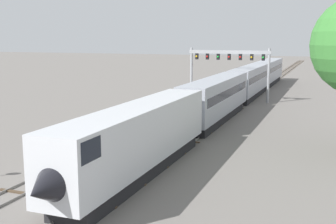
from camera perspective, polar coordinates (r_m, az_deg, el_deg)
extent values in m
plane|color=slate|center=(27.80, -10.98, -9.97)|extent=(400.00, 400.00, 0.00)
cube|color=slate|center=(83.60, 12.03, 3.28)|extent=(0.07, 200.00, 0.16)
cube|color=slate|center=(83.40, 13.00, 3.23)|extent=(0.07, 200.00, 0.16)
cube|color=#473828|center=(25.20, -9.48, -11.92)|extent=(2.60, 0.24, 0.10)
cube|color=#473828|center=(28.50, -5.37, -9.22)|extent=(2.60, 0.24, 0.10)
cube|color=#473828|center=(31.95, -2.18, -7.06)|extent=(2.60, 0.24, 0.10)
cube|color=#473828|center=(35.52, 0.36, -5.31)|extent=(2.60, 0.24, 0.10)
cube|color=#473828|center=(39.17, 2.42, -3.88)|extent=(2.60, 0.24, 0.10)
cube|color=#473828|center=(42.89, 4.12, -2.68)|extent=(2.60, 0.24, 0.10)
cube|color=#473828|center=(46.65, 5.54, -1.68)|extent=(2.60, 0.24, 0.10)
cube|color=#473828|center=(50.45, 6.75, -0.83)|extent=(2.60, 0.24, 0.10)
cube|color=#473828|center=(54.28, 7.79, -0.09)|extent=(2.60, 0.24, 0.10)
cube|color=#473828|center=(58.13, 8.69, 0.55)|extent=(2.60, 0.24, 0.10)
cube|color=#473828|center=(62.00, 9.48, 1.10)|extent=(2.60, 0.24, 0.10)
cube|color=#473828|center=(65.88, 10.18, 1.59)|extent=(2.60, 0.24, 0.10)
cube|color=#473828|center=(69.78, 10.80, 2.03)|extent=(2.60, 0.24, 0.10)
cube|color=#473828|center=(73.69, 11.35, 2.42)|extent=(2.60, 0.24, 0.10)
cube|color=#473828|center=(77.61, 11.85, 2.77)|extent=(2.60, 0.24, 0.10)
cube|color=#473828|center=(81.53, 12.30, 3.09)|extent=(2.60, 0.24, 0.10)
cube|color=#473828|center=(85.47, 12.71, 3.38)|extent=(2.60, 0.24, 0.10)
cube|color=#473828|center=(89.41, 13.09, 3.64)|extent=(2.60, 0.24, 0.10)
cube|color=#473828|center=(93.35, 13.43, 3.88)|extent=(2.60, 0.24, 0.10)
cube|color=#473828|center=(97.30, 13.74, 4.10)|extent=(2.60, 0.24, 0.10)
cube|color=#473828|center=(101.25, 14.04, 4.30)|extent=(2.60, 0.24, 0.10)
cube|color=#473828|center=(105.21, 14.30, 4.49)|extent=(2.60, 0.24, 0.10)
cube|color=#473828|center=(109.17, 14.55, 4.66)|extent=(2.60, 0.24, 0.10)
cube|color=#473828|center=(113.13, 14.79, 4.82)|extent=(2.60, 0.24, 0.10)
cube|color=#473828|center=(117.09, 15.00, 4.97)|extent=(2.60, 0.24, 0.10)
cube|color=#473828|center=(121.06, 15.20, 5.12)|extent=(2.60, 0.24, 0.10)
cube|color=#473828|center=(125.03, 15.39, 5.25)|extent=(2.60, 0.24, 0.10)
cube|color=#473828|center=(129.00, 15.57, 5.37)|extent=(2.60, 0.24, 0.10)
cube|color=#473828|center=(132.98, 15.74, 5.49)|extent=(2.60, 0.24, 0.10)
cube|color=#473828|center=(136.95, 15.90, 5.60)|extent=(2.60, 0.24, 0.10)
cube|color=#473828|center=(140.93, 16.05, 5.70)|extent=(2.60, 0.24, 0.10)
cube|color=#473828|center=(144.90, 16.19, 5.80)|extent=(2.60, 0.24, 0.10)
cube|color=#473828|center=(148.88, 16.32, 5.89)|extent=(2.60, 0.24, 0.10)
cube|color=#473828|center=(152.86, 16.45, 5.98)|extent=(2.60, 0.24, 0.10)
cube|color=#473828|center=(156.84, 16.57, 6.06)|extent=(2.60, 0.24, 0.10)
cube|color=#473828|center=(160.82, 16.68, 6.14)|extent=(2.60, 0.24, 0.10)
cube|color=#473828|center=(164.81, 16.79, 6.21)|extent=(2.60, 0.24, 0.10)
cube|color=#473828|center=(168.79, 16.89, 6.28)|extent=(2.60, 0.24, 0.10)
cube|color=#473828|center=(172.77, 16.99, 6.35)|extent=(2.60, 0.24, 0.10)
cube|color=#473828|center=(176.76, 17.09, 6.42)|extent=(2.60, 0.24, 0.10)
cube|color=#473828|center=(180.74, 17.18, 6.48)|extent=(2.60, 0.24, 0.10)
cube|color=slate|center=(65.39, 4.49, 1.69)|extent=(0.07, 160.00, 0.16)
cube|color=slate|center=(65.00, 5.71, 1.62)|extent=(0.07, 160.00, 0.16)
cube|color=#473828|center=(28.25, -19.31, -9.93)|extent=(2.60, 0.24, 0.10)
cube|color=#473828|center=(31.22, -14.55, -7.79)|extent=(2.60, 0.24, 0.10)
cube|color=#473828|center=(34.40, -10.69, -5.99)|extent=(2.60, 0.24, 0.10)
cube|color=#473828|center=(37.74, -7.51, -4.49)|extent=(2.60, 0.24, 0.10)
cube|color=#473828|center=(41.20, -4.87, -3.22)|extent=(2.60, 0.24, 0.10)
cube|color=#473828|center=(44.74, -2.64, -2.14)|extent=(2.60, 0.24, 0.10)
cube|color=#473828|center=(48.36, -0.75, -1.22)|extent=(2.60, 0.24, 0.10)
cube|color=#473828|center=(52.03, 0.87, -0.43)|extent=(2.60, 0.24, 0.10)
cube|color=#473828|center=(55.75, 2.28, 0.26)|extent=(2.60, 0.24, 0.10)
cube|color=#473828|center=(59.51, 3.51, 0.86)|extent=(2.60, 0.24, 0.10)
cube|color=#473828|center=(63.29, 4.60, 1.38)|extent=(2.60, 0.24, 0.10)
cube|color=#473828|center=(67.10, 5.56, 1.85)|extent=(2.60, 0.24, 0.10)
cube|color=#473828|center=(70.93, 6.42, 2.27)|extent=(2.60, 0.24, 0.10)
cube|color=#473828|center=(74.78, 7.19, 2.64)|extent=(2.60, 0.24, 0.10)
cube|color=#473828|center=(78.65, 7.89, 2.98)|extent=(2.60, 0.24, 0.10)
cube|color=#473828|center=(82.52, 8.52, 3.29)|extent=(2.60, 0.24, 0.10)
cube|color=#473828|center=(86.41, 9.10, 3.56)|extent=(2.60, 0.24, 0.10)
cube|color=#473828|center=(90.31, 9.62, 3.82)|extent=(2.60, 0.24, 0.10)
cube|color=#473828|center=(94.22, 10.11, 4.05)|extent=(2.60, 0.24, 0.10)
cube|color=#473828|center=(98.13, 10.55, 4.26)|extent=(2.60, 0.24, 0.10)
cube|color=#473828|center=(102.05, 10.96, 4.46)|extent=(2.60, 0.24, 0.10)
cube|color=#473828|center=(105.98, 11.34, 4.64)|extent=(2.60, 0.24, 0.10)
cube|color=#473828|center=(109.91, 11.70, 4.81)|extent=(2.60, 0.24, 0.10)
cube|color=#473828|center=(113.85, 12.03, 4.96)|extent=(2.60, 0.24, 0.10)
cube|color=#473828|center=(117.79, 12.33, 5.11)|extent=(2.60, 0.24, 0.10)
cube|color=#473828|center=(121.73, 12.62, 5.25)|extent=(2.60, 0.24, 0.10)
cube|color=#473828|center=(125.68, 12.89, 5.37)|extent=(2.60, 0.24, 0.10)
cube|color=#473828|center=(129.63, 13.14, 5.49)|extent=(2.60, 0.24, 0.10)
cube|color=#473828|center=(133.59, 13.38, 5.61)|extent=(2.60, 0.24, 0.10)
cube|color=#473828|center=(137.54, 13.61, 5.71)|extent=(2.60, 0.24, 0.10)
cube|color=#473828|center=(141.50, 13.82, 5.81)|extent=(2.60, 0.24, 0.10)
cube|color=silver|center=(29.34, -3.85, -2.85)|extent=(3.00, 19.74, 3.80)
cone|color=black|center=(21.08, -15.51, -9.46)|extent=(2.88, 2.60, 2.88)
cube|color=black|center=(21.73, -13.51, -4.55)|extent=(3.04, 1.80, 1.10)
cube|color=black|center=(29.96, -3.80, -7.34)|extent=(2.52, 17.76, 1.00)
cube|color=#9EA3AD|center=(48.66, 6.41, 2.19)|extent=(3.00, 19.74, 3.80)
cube|color=black|center=(48.61, 6.42, 2.65)|extent=(3.04, 18.16, 0.90)
cube|color=black|center=(49.04, 6.36, -0.59)|extent=(2.52, 17.76, 1.00)
cube|color=#9EA3AD|center=(68.81, 10.78, 4.31)|extent=(3.00, 19.74, 3.80)
cube|color=black|center=(68.78, 10.79, 4.65)|extent=(3.04, 18.16, 0.90)
cube|color=black|center=(69.08, 10.71, 2.33)|extent=(2.52, 17.76, 1.00)
cube|color=#9EA3AD|center=(89.23, 13.17, 5.46)|extent=(3.00, 19.74, 3.80)
cube|color=black|center=(89.20, 13.18, 5.72)|extent=(3.04, 18.16, 0.90)
cube|color=black|center=(89.44, 13.11, 3.93)|extent=(2.52, 17.76, 1.00)
cylinder|color=#999BA0|center=(65.72, 3.10, 5.09)|extent=(0.36, 0.36, 7.79)
cylinder|color=#999BA0|center=(63.17, 13.11, 4.66)|extent=(0.36, 0.36, 7.79)
cube|color=#999BA0|center=(64.01, 8.08, 7.84)|extent=(12.10, 0.36, 0.50)
cube|color=black|center=(65.36, 3.83, 7.34)|extent=(0.44, 0.32, 0.90)
sphere|color=yellow|center=(65.18, 3.78, 7.33)|extent=(0.28, 0.28, 0.28)
cube|color=black|center=(64.89, 5.23, 7.30)|extent=(0.44, 0.32, 0.90)
sphere|color=red|center=(64.71, 5.18, 7.30)|extent=(0.28, 0.28, 0.28)
cube|color=black|center=(64.47, 6.64, 7.26)|extent=(0.44, 0.32, 0.90)
sphere|color=green|center=(64.28, 6.60, 7.26)|extent=(0.28, 0.28, 0.28)
cube|color=black|center=(64.08, 8.08, 7.22)|extent=(0.44, 0.32, 0.90)
sphere|color=red|center=(63.90, 8.04, 7.21)|extent=(0.28, 0.28, 0.28)
cube|color=black|center=(63.74, 9.53, 7.16)|extent=(0.44, 0.32, 0.90)
sphere|color=red|center=(63.55, 9.49, 7.16)|extent=(0.28, 0.28, 0.28)
cube|color=black|center=(63.43, 10.99, 7.11)|extent=(0.44, 0.32, 0.90)
sphere|color=yellow|center=(63.24, 10.96, 7.10)|extent=(0.28, 0.28, 0.28)
cube|color=black|center=(63.17, 12.47, 7.05)|extent=(0.44, 0.32, 0.90)
sphere|color=green|center=(62.98, 12.44, 7.04)|extent=(0.28, 0.28, 0.28)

